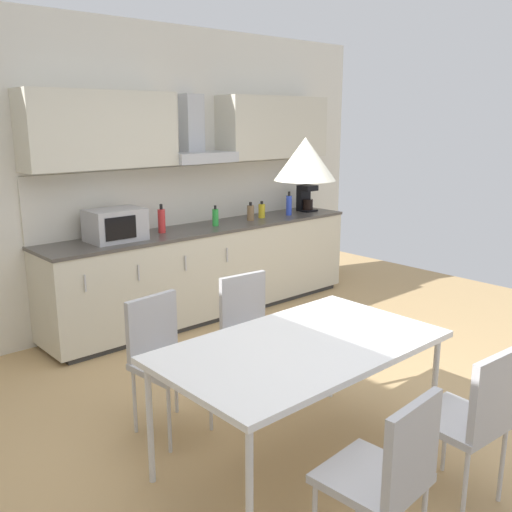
{
  "coord_description": "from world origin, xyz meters",
  "views": [
    {
      "loc": [
        -2.44,
        -2.24,
        1.95
      ],
      "look_at": [
        0.2,
        0.7,
        1.0
      ],
      "focal_mm": 40.0,
      "sensor_mm": 36.0,
      "label": 1
    }
  ],
  "objects": [
    {
      "name": "bottle_red",
      "position": [
        0.42,
        2.28,
        1.02
      ],
      "size": [
        0.07,
        0.07,
        0.27
      ],
      "color": "red",
      "rests_on": "kitchen_counter"
    },
    {
      "name": "chair_near_right",
      "position": [
        0.09,
        -1.05,
        0.53
      ],
      "size": [
        0.43,
        0.43,
        0.87
      ],
      "color": "#B2B2B7",
      "rests_on": "ground_plane"
    },
    {
      "name": "kitchen_counter",
      "position": [
        0.93,
        2.25,
        0.46
      ],
      "size": [
        3.43,
        0.63,
        0.91
      ],
      "color": "#333333",
      "rests_on": "ground_plane"
    },
    {
      "name": "bottle_yellow",
      "position": [
        1.67,
        2.26,
        0.99
      ],
      "size": [
        0.07,
        0.07,
        0.18
      ],
      "color": "yellow",
      "rests_on": "kitchen_counter"
    },
    {
      "name": "pendant_lamp",
      "position": [
        -0.27,
        -0.2,
        1.75
      ],
      "size": [
        0.32,
        0.32,
        0.22
      ],
      "primitive_type": "cone",
      "color": "silver"
    },
    {
      "name": "chair_far_right",
      "position": [
        0.1,
        0.65,
        0.53
      ],
      "size": [
        0.44,
        0.44,
        0.87
      ],
      "color": "#B2B2B7",
      "rests_on": "ground_plane"
    },
    {
      "name": "upper_wall_cabinets",
      "position": [
        0.93,
        2.38,
        1.85
      ],
      "size": [
        3.41,
        0.4,
        0.65
      ],
      "color": "beige"
    },
    {
      "name": "bottle_green",
      "position": [
        1.01,
        2.22,
        1.0
      ],
      "size": [
        0.06,
        0.06,
        0.21
      ],
      "color": "green",
      "rests_on": "kitchen_counter"
    },
    {
      "name": "chair_far_left",
      "position": [
        -0.64,
        0.65,
        0.53
      ],
      "size": [
        0.44,
        0.44,
        0.87
      ],
      "color": "#B2B2B7",
      "rests_on": "ground_plane"
    },
    {
      "name": "microwave",
      "position": [
        -0.08,
        2.24,
        1.05
      ],
      "size": [
        0.48,
        0.35,
        0.28
      ],
      "color": "#ADADB2",
      "rests_on": "kitchen_counter"
    },
    {
      "name": "chair_near_left",
      "position": [
        -0.63,
        -1.05,
        0.53
      ],
      "size": [
        0.43,
        0.43,
        0.87
      ],
      "color": "#B2B2B7",
      "rests_on": "ground_plane"
    },
    {
      "name": "bottle_blue",
      "position": [
        2.02,
        2.19,
        1.02
      ],
      "size": [
        0.06,
        0.06,
        0.26
      ],
      "color": "blue",
      "rests_on": "kitchen_counter"
    },
    {
      "name": "ground_plane",
      "position": [
        0.0,
        0.0,
        -0.01
      ],
      "size": [
        8.23,
        7.63,
        0.02
      ],
      "primitive_type": "cube",
      "color": "tan"
    },
    {
      "name": "wall_back",
      "position": [
        0.0,
        2.59,
        1.41
      ],
      "size": [
        6.59,
        0.1,
        2.83
      ],
      "primitive_type": "cube",
      "color": "silver",
      "rests_on": "ground_plane"
    },
    {
      "name": "coffee_maker",
      "position": [
        2.38,
        2.27,
        1.06
      ],
      "size": [
        0.18,
        0.19,
        0.3
      ],
      "color": "black",
      "rests_on": "kitchen_counter"
    },
    {
      "name": "bottle_brown",
      "position": [
        1.48,
        2.22,
        0.99
      ],
      "size": [
        0.07,
        0.07,
        0.19
      ],
      "color": "brown",
      "rests_on": "kitchen_counter"
    },
    {
      "name": "dining_table",
      "position": [
        -0.27,
        -0.2,
        0.7
      ],
      "size": [
        1.61,
        0.94,
        0.74
      ],
      "color": "white",
      "rests_on": "ground_plane"
    },
    {
      "name": "backsplash_tile",
      "position": [
        0.93,
        2.53,
        1.2
      ],
      "size": [
        3.41,
        0.02,
        0.58
      ],
      "primitive_type": "cube",
      "color": "silver",
      "rests_on": "kitchen_counter"
    }
  ]
}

